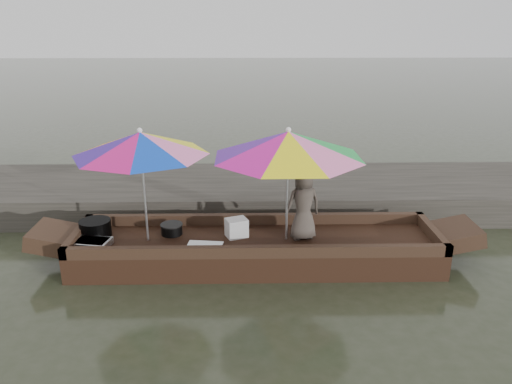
{
  "coord_description": "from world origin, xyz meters",
  "views": [
    {
      "loc": [
        -0.12,
        -6.25,
        3.19
      ],
      "look_at": [
        0.0,
        0.1,
        1.0
      ],
      "focal_mm": 35.0,
      "sensor_mm": 36.0,
      "label": 1
    }
  ],
  "objects_px": {
    "cooking_pot": "(95,228)",
    "charcoal_grill": "(172,230)",
    "umbrella_bow": "(144,186)",
    "supply_bag": "(237,228)",
    "tray_crayfish": "(92,243)",
    "boat_hull": "(256,251)",
    "vendor": "(303,204)",
    "tray_scallop": "(204,248)",
    "umbrella_stern": "(287,185)"
  },
  "relations": [
    {
      "from": "cooking_pot",
      "to": "charcoal_grill",
      "type": "xyz_separation_m",
      "value": [
        1.05,
        0.03,
        -0.04
      ]
    },
    {
      "from": "umbrella_bow",
      "to": "supply_bag",
      "type": "bearing_deg",
      "value": 4.58
    },
    {
      "from": "tray_crayfish",
      "to": "charcoal_grill",
      "type": "bearing_deg",
      "value": 21.0
    },
    {
      "from": "boat_hull",
      "to": "vendor",
      "type": "bearing_deg",
      "value": 2.52
    },
    {
      "from": "boat_hull",
      "to": "charcoal_grill",
      "type": "relative_size",
      "value": 16.86
    },
    {
      "from": "cooking_pot",
      "to": "supply_bag",
      "type": "bearing_deg",
      "value": -1.91
    },
    {
      "from": "tray_scallop",
      "to": "charcoal_grill",
      "type": "xyz_separation_m",
      "value": [
        -0.5,
        0.52,
        0.04
      ]
    },
    {
      "from": "tray_scallop",
      "to": "umbrella_stern",
      "type": "relative_size",
      "value": 0.23
    },
    {
      "from": "cooking_pot",
      "to": "supply_bag",
      "type": "distance_m",
      "value": 1.96
    },
    {
      "from": "supply_bag",
      "to": "vendor",
      "type": "distance_m",
      "value": 0.98
    },
    {
      "from": "umbrella_bow",
      "to": "tray_scallop",
      "type": "bearing_deg",
      "value": -22.43
    },
    {
      "from": "supply_bag",
      "to": "umbrella_stern",
      "type": "height_order",
      "value": "umbrella_stern"
    },
    {
      "from": "tray_scallop",
      "to": "umbrella_stern",
      "type": "height_order",
      "value": "umbrella_stern"
    },
    {
      "from": "cooking_pot",
      "to": "umbrella_bow",
      "type": "xyz_separation_m",
      "value": [
        0.75,
        -0.16,
        0.66
      ]
    },
    {
      "from": "tray_scallop",
      "to": "umbrella_bow",
      "type": "distance_m",
      "value": 1.14
    },
    {
      "from": "supply_bag",
      "to": "tray_scallop",
      "type": "bearing_deg",
      "value": -134.15
    },
    {
      "from": "cooking_pot",
      "to": "supply_bag",
      "type": "relative_size",
      "value": 1.53
    },
    {
      "from": "umbrella_bow",
      "to": "vendor",
      "type": "bearing_deg",
      "value": 0.76
    },
    {
      "from": "tray_crayfish",
      "to": "charcoal_grill",
      "type": "distance_m",
      "value": 1.07
    },
    {
      "from": "cooking_pot",
      "to": "umbrella_stern",
      "type": "bearing_deg",
      "value": -3.51
    },
    {
      "from": "tray_crayfish",
      "to": "umbrella_bow",
      "type": "height_order",
      "value": "umbrella_bow"
    },
    {
      "from": "boat_hull",
      "to": "tray_scallop",
      "type": "height_order",
      "value": "tray_scallop"
    },
    {
      "from": "tray_crayfish",
      "to": "umbrella_bow",
      "type": "bearing_deg",
      "value": 15.32
    },
    {
      "from": "tray_scallop",
      "to": "charcoal_grill",
      "type": "height_order",
      "value": "charcoal_grill"
    },
    {
      "from": "boat_hull",
      "to": "umbrella_stern",
      "type": "xyz_separation_m",
      "value": [
        0.41,
        0.0,
        0.95
      ]
    },
    {
      "from": "cooking_pot",
      "to": "tray_crayfish",
      "type": "xyz_separation_m",
      "value": [
        0.05,
        -0.35,
        -0.07
      ]
    },
    {
      "from": "charcoal_grill",
      "to": "umbrella_stern",
      "type": "xyz_separation_m",
      "value": [
        1.59,
        -0.19,
        0.71
      ]
    },
    {
      "from": "tray_scallop",
      "to": "boat_hull",
      "type": "bearing_deg",
      "value": 25.73
    },
    {
      "from": "charcoal_grill",
      "to": "supply_bag",
      "type": "height_order",
      "value": "supply_bag"
    },
    {
      "from": "boat_hull",
      "to": "supply_bag",
      "type": "bearing_deg",
      "value": 160.19
    },
    {
      "from": "tray_crayfish",
      "to": "supply_bag",
      "type": "height_order",
      "value": "supply_bag"
    },
    {
      "from": "tray_crayfish",
      "to": "tray_scallop",
      "type": "xyz_separation_m",
      "value": [
        1.5,
        -0.14,
        -0.01
      ]
    },
    {
      "from": "cooking_pot",
      "to": "umbrella_bow",
      "type": "distance_m",
      "value": 1.01
    },
    {
      "from": "cooking_pot",
      "to": "vendor",
      "type": "height_order",
      "value": "vendor"
    },
    {
      "from": "supply_bag",
      "to": "umbrella_stern",
      "type": "distance_m",
      "value": 0.94
    },
    {
      "from": "cooking_pot",
      "to": "charcoal_grill",
      "type": "distance_m",
      "value": 1.05
    },
    {
      "from": "charcoal_grill",
      "to": "tray_scallop",
      "type": "bearing_deg",
      "value": -46.4
    },
    {
      "from": "cooking_pot",
      "to": "tray_crayfish",
      "type": "height_order",
      "value": "cooking_pot"
    },
    {
      "from": "cooking_pot",
      "to": "charcoal_grill",
      "type": "relative_size",
      "value": 1.46
    },
    {
      "from": "tray_scallop",
      "to": "vendor",
      "type": "bearing_deg",
      "value": 15.15
    },
    {
      "from": "umbrella_stern",
      "to": "boat_hull",
      "type": "bearing_deg",
      "value": 180.0
    },
    {
      "from": "supply_bag",
      "to": "umbrella_stern",
      "type": "bearing_deg",
      "value": -8.09
    },
    {
      "from": "tray_scallop",
      "to": "umbrella_bow",
      "type": "bearing_deg",
      "value": 157.57
    },
    {
      "from": "charcoal_grill",
      "to": "umbrella_bow",
      "type": "relative_size",
      "value": 0.17
    },
    {
      "from": "charcoal_grill",
      "to": "tray_crayfish",
      "type": "bearing_deg",
      "value": -159.0
    },
    {
      "from": "cooking_pot",
      "to": "tray_scallop",
      "type": "height_order",
      "value": "cooking_pot"
    },
    {
      "from": "tray_scallop",
      "to": "cooking_pot",
      "type": "bearing_deg",
      "value": 162.39
    },
    {
      "from": "boat_hull",
      "to": "tray_scallop",
      "type": "distance_m",
      "value": 0.78
    },
    {
      "from": "tray_crayfish",
      "to": "umbrella_stern",
      "type": "height_order",
      "value": "umbrella_stern"
    },
    {
      "from": "cooking_pot",
      "to": "umbrella_stern",
      "type": "xyz_separation_m",
      "value": [
        2.64,
        -0.16,
        0.66
      ]
    }
  ]
}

